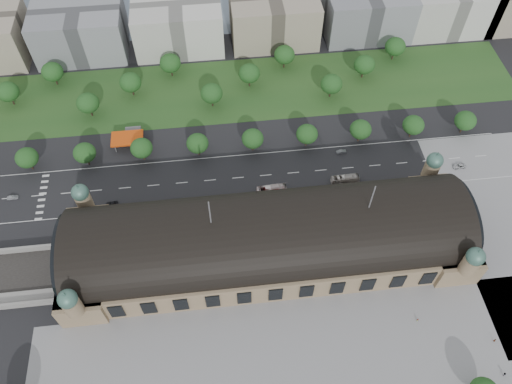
{
  "coord_description": "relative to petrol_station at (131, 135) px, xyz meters",
  "views": [
    {
      "loc": [
        -15.23,
        -93.27,
        168.42
      ],
      "look_at": [
        -2.37,
        19.39,
        14.0
      ],
      "focal_mm": 35.0,
      "sensor_mm": 36.0,
      "label": 1
    }
  ],
  "objects": [
    {
      "name": "bus_mid",
      "position": [
        59.22,
        -36.33,
        -1.18
      ],
      "size": [
        12.81,
        3.55,
        3.53
      ],
      "primitive_type": "imported",
      "rotation": [
        0.0,
        0.0,
        1.62
      ],
      "color": "silver",
      "rests_on": "ground"
    },
    {
      "name": "parked_car_6",
      "position": [
        27.37,
        -40.28,
        -2.24
      ],
      "size": [
        5.2,
        4.36,
        1.43
      ],
      "primitive_type": "imported",
      "rotation": [
        0.0,
        0.0,
        -0.99
      ],
      "color": "black",
      "rests_on": "ground"
    },
    {
      "name": "parked_car_3",
      "position": [
        -9.7,
        -40.28,
        -2.14
      ],
      "size": [
        4.91,
        4.53,
        1.63
      ],
      "primitive_type": "imported",
      "rotation": [
        0.0,
        0.0,
        -0.88
      ],
      "color": "#525459",
      "rests_on": "ground"
    },
    {
      "name": "ground",
      "position": [
        53.91,
        -65.28,
        -2.95
      ],
      "size": [
        900.0,
        900.0,
        0.0
      ],
      "primitive_type": "plane",
      "color": "black",
      "rests_on": "ground"
    },
    {
      "name": "office_5",
      "position": [
        123.91,
        67.72,
        9.05
      ],
      "size": [
        45.0,
        32.0,
        24.0
      ],
      "primitive_type": "cube",
      "color": "gray",
      "rests_on": "ground"
    },
    {
      "name": "tree_belt_4",
      "position": [
        -0.09,
        29.72,
        5.1
      ],
      "size": [
        10.4,
        10.4,
        12.48
      ],
      "color": "#2D2116",
      "rests_on": "ground"
    },
    {
      "name": "office_2",
      "position": [
        -26.09,
        67.72,
        9.05
      ],
      "size": [
        45.0,
        32.0,
        24.0
      ],
      "primitive_type": "cube",
      "color": "gray",
      "rests_on": "ground"
    },
    {
      "name": "tree_belt_7",
      "position": [
        56.91,
        29.72,
        5.1
      ],
      "size": [
        10.4,
        10.4,
        12.48
      ],
      "color": "#2D2116",
      "rests_on": "ground"
    },
    {
      "name": "parked_car_5",
      "position": [
        2.65,
        -40.28,
        -2.27
      ],
      "size": [
        5.42,
        4.14,
        1.37
      ],
      "primitive_type": "imported",
      "rotation": [
        0.0,
        0.0,
        -1.13
      ],
      "color": "gray",
      "rests_on": "ground"
    },
    {
      "name": "office_3",
      "position": [
        23.91,
        67.72,
        9.05
      ],
      "size": [
        45.0,
        32.0,
        24.0
      ],
      "primitive_type": "cube",
      "color": "silver",
      "rests_on": "ground"
    },
    {
      "name": "tree_row_6",
      "position": [
        77.91,
        -12.28,
        4.48
      ],
      "size": [
        9.6,
        9.6,
        11.52
      ],
      "color": "#2D2116",
      "rests_on": "ground"
    },
    {
      "name": "tree_belt_8",
      "position": [
        75.91,
        41.72,
        5.1
      ],
      "size": [
        10.4,
        10.4,
        12.48
      ],
      "color": "#2D2116",
      "rests_on": "ground"
    },
    {
      "name": "tree_row_8",
      "position": [
        125.91,
        -12.28,
        4.48
      ],
      "size": [
        9.6,
        9.6,
        11.52
      ],
      "color": "#2D2116",
      "rests_on": "ground"
    },
    {
      "name": "tree_row_7",
      "position": [
        101.91,
        -12.28,
        4.48
      ],
      "size": [
        9.6,
        9.6,
        11.52
      ],
      "color": "#2D2116",
      "rests_on": "ground"
    },
    {
      "name": "pedestrian_4",
      "position": [
        125.24,
        -119.57,
        -1.98
      ],
      "size": [
        1.34,
        1.16,
        1.94
      ],
      "primitive_type": "imported",
      "rotation": [
        0.0,
        0.0,
        3.74
      ],
      "color": "gray",
      "rests_on": "ground"
    },
    {
      "name": "grass_belt",
      "position": [
        38.91,
        27.72,
        -2.95
      ],
      "size": [
        300.0,
        45.0,
        0.1
      ],
      "primitive_type": "cube",
      "color": "#244D1F",
      "rests_on": "ground"
    },
    {
      "name": "plaza_south",
      "position": [
        63.91,
        -109.28,
        -2.95
      ],
      "size": [
        190.0,
        48.0,
        0.12
      ],
      "primitive_type": "cube",
      "color": "gray",
      "rests_on": "ground"
    },
    {
      "name": "tree_belt_5",
      "position": [
        18.91,
        41.72,
        5.1
      ],
      "size": [
        10.4,
        10.4,
        12.48
      ],
      "color": "#2D2116",
      "rests_on": "ground"
    },
    {
      "name": "pedestrian_1",
      "position": [
        126.65,
        -108.28,
        -1.97
      ],
      "size": [
        0.6,
        0.79,
        1.95
      ],
      "primitive_type": "imported",
      "rotation": [
        0.0,
        0.0,
        1.36
      ],
      "color": "gray",
      "rests_on": "ground"
    },
    {
      "name": "tree_belt_2",
      "position": [
        -38.09,
        41.72,
        5.1
      ],
      "size": [
        10.4,
        10.4,
        12.48
      ],
      "color": "#2D2116",
      "rests_on": "ground"
    },
    {
      "name": "tree_row_1",
      "position": [
        -42.09,
        -12.28,
        4.48
      ],
      "size": [
        9.6,
        9.6,
        11.52
      ],
      "color": "#2D2116",
      "rests_on": "ground"
    },
    {
      "name": "parked_car_1",
      "position": [
        3.35,
        -44.28,
        -2.18
      ],
      "size": [
        6.02,
        5.15,
        1.54
      ],
      "primitive_type": "imported",
      "rotation": [
        0.0,
        0.0,
        -1.0
      ],
      "color": "maroon",
      "rests_on": "ground"
    },
    {
      "name": "tree_row_5",
      "position": [
        53.91,
        -12.28,
        4.48
      ],
      "size": [
        9.6,
        9.6,
        11.52
      ],
      "color": "#2D2116",
      "rests_on": "ground"
    },
    {
      "name": "office_4",
      "position": [
        73.91,
        67.72,
        9.05
      ],
      "size": [
        45.0,
        32.0,
        24.0
      ],
      "primitive_type": "cube",
      "color": "tan",
      "rests_on": "ground"
    },
    {
      "name": "tree_belt_11",
      "position": [
        132.91,
        41.72,
        5.1
      ],
      "size": [
        10.4,
        10.4,
        12.48
      ],
      "color": "#2D2116",
      "rests_on": "ground"
    },
    {
      "name": "tree_belt_6",
      "position": [
        37.91,
        17.72,
        5.1
      ],
      "size": [
        10.4,
        10.4,
        12.48
      ],
      "color": "#2D2116",
      "rests_on": "ground"
    },
    {
      "name": "tree_belt_9",
      "position": [
        94.91,
        17.72,
        5.1
      ],
      "size": [
        10.4,
        10.4,
        12.48
      ],
      "color": "#2D2116",
      "rests_on": "ground"
    },
    {
      "name": "traffic_car_2",
      "position": [
        -6.93,
        -35.41,
        -2.27
      ],
      "size": [
        5.07,
        2.66,
        1.36
      ],
      "primitive_type": "imported",
      "rotation": [
        0.0,
        0.0,
        -1.49
      ],
      "color": "black",
      "rests_on": "ground"
    },
    {
      "name": "parked_car_2",
      "position": [
        12.86,
        -44.28,
        -2.14
      ],
      "size": [
        6.04,
        4.21,
        1.62
      ],
      "primitive_type": "imported",
      "rotation": [
        0.0,
        0.0,
        -1.19
      ],
      "color": "#172040",
      "rests_on": "ground"
    },
    {
      "name": "office_6",
      "position": [
        168.91,
        67.72,
        9.05
      ],
      "size": [
        45.0,
        32.0,
        24.0
      ],
      "primitive_type": "cube",
      "color": "silver",
      "rests_on": "ground"
    },
    {
      "name": "tree_belt_3",
      "position": [
        -19.09,
        17.72,
        5.1
      ],
      "size": [
        10.4,
        10.4,
        12.48
      ],
      "color": "#2D2116",
      "rests_on": "ground"
    },
    {
      "name": "tree_row_2",
      "position": [
        -18.09,
        -12.28,
        4.48
      ],
      "size": [
        9.6,
        9.6,
        11.52
      ],
      "color": "#2D2116",
      "rests_on": "ground"
    },
    {
      "name": "petrol_station",
      "position": [
        0.0,
        0.0,
        0.0
      ],
      "size": [
        14.0,
        13.0,
        5.05
      ],
      "color": "#D0440C",
      "rests_on": "ground"
    },
    {
      "name": "traffic_car_5",
      "position": [
        92.9,
        -18.41,
        -2.2
      ],
      "size": [
        4.7,
        2.09,
        1.5
      ],
      "primitive_type": "imported",
      "rotation": [
        0.0,
        0.0,
        1.68
      ],
      "color": "slate",
      "rests_on": "ground"
    },
    {
      "name": "parked_car_4",
      "position": [
        -1.68,
        -43.16,
        -2.21
      ],
      "size": [
        4.66,
        3.69,
        1.48
      ],
      "primitive_type": "imported",
      "rotation": [
        0.0,
        0.0,
        -1.02
      ],
      "color": "silver",
      "rests_on": "ground"
    },
    {
      "name": "pedestrian_0",
      "position": [
        102.7,
        -98.16,
        -2.13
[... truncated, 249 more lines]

